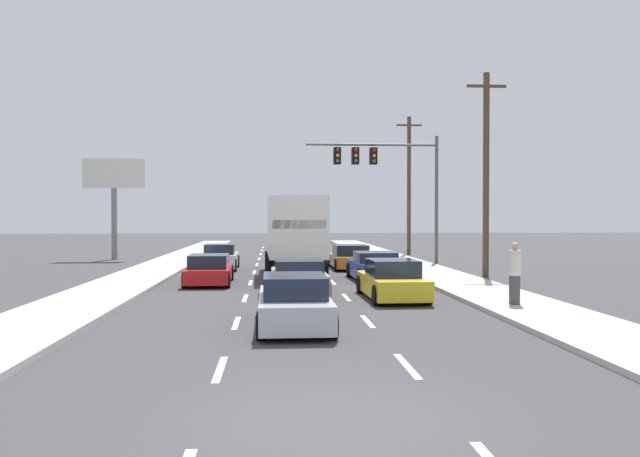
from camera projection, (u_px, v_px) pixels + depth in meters
ground_plane at (288, 269)px, 33.56m from camera, size 140.00×140.00×0.00m
sidewalk_right at (438, 275)px, 29.04m from camera, size 2.81×80.00×0.14m
sidewalk_left at (138, 277)px, 28.10m from camera, size 2.81×80.00×0.14m
lane_markings at (290, 277)px, 29.14m from camera, size 3.54×57.00×0.01m
car_white at (220, 258)px, 33.19m from camera, size 1.83×4.03×1.31m
car_red at (209, 270)px, 26.01m from camera, size 1.89×4.20×1.20m
box_truck at (294, 231)px, 29.99m from camera, size 2.81×7.80×3.61m
car_tan at (298, 278)px, 22.44m from camera, size 2.00×4.16×1.24m
car_silver at (294, 303)px, 15.95m from camera, size 1.84×4.59×1.31m
car_orange at (350, 258)px, 33.68m from camera, size 2.05×4.50×1.25m
car_blue at (375, 267)px, 27.60m from camera, size 2.04×4.21×1.22m
car_yellow at (392, 281)px, 21.39m from camera, size 1.90×4.33×1.31m
traffic_signal_mast at (378, 166)px, 36.92m from camera, size 7.67×0.69×7.37m
utility_pole_mid at (486, 172)px, 28.93m from camera, size 1.80×0.28×9.17m
utility_pole_far at (409, 184)px, 45.92m from camera, size 1.80×0.28×9.82m
roadside_billboard at (114, 188)px, 40.69m from camera, size 3.90×0.36×6.38m
pedestrian_near_corner at (515, 273)px, 19.03m from camera, size 0.38×0.38×1.84m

